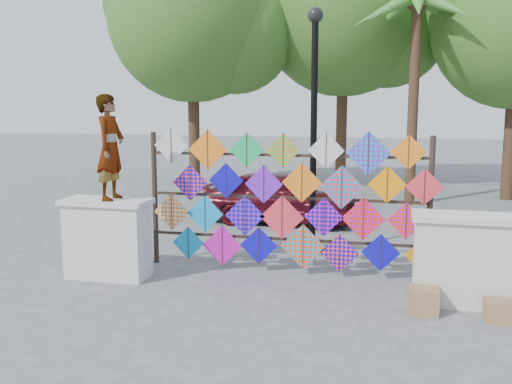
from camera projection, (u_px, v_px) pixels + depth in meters
ground at (274, 285)px, 8.81m from camera, size 80.00×80.00×0.00m
parapet_left at (107, 238)px, 9.14m from camera, size 1.40×0.65×1.28m
parapet_right at (462, 259)px, 7.89m from camera, size 1.40×0.65×1.28m
kite_rack at (288, 201)px, 9.31m from camera, size 4.84×0.24×2.39m
tree_west at (196, 19)px, 17.68m from camera, size 5.85×5.20×8.01m
tree_mid at (347, 11)px, 18.49m from camera, size 6.30×5.60×8.61m
palm_tree at (417, 22)px, 15.22m from camera, size 3.62×3.62×5.83m
vendor_woman at (110, 147)px, 8.89m from camera, size 0.40×0.60×1.65m
sedan at (280, 197)px, 13.38m from camera, size 3.68×1.60×1.23m
lamppost at (314, 109)px, 10.25m from camera, size 0.28×0.28×4.46m
cardboard_box_near at (423, 301)px, 7.62m from camera, size 0.39×0.35×0.35m
cardboard_box_far at (498, 311)px, 7.34m from camera, size 0.33×0.31×0.28m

